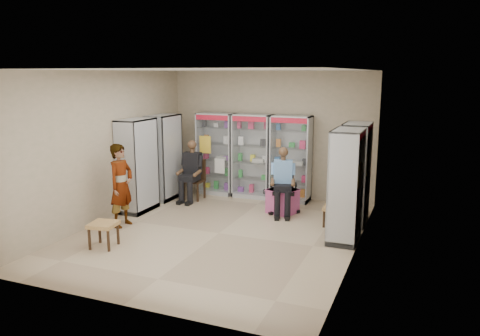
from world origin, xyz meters
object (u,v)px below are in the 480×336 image
at_px(office_chair, 283,189).
at_px(woven_stool_a, 333,216).
at_px(cabinet_back_mid, 252,156).
at_px(cabinet_right_far, 355,174).
at_px(cabinet_left_near, 137,166).
at_px(cabinet_back_right, 291,159).
at_px(cabinet_left_far, 164,157).
at_px(standing_man, 121,185).
at_px(cabinet_right_near, 346,186).
at_px(seated_shopkeeper, 283,183).
at_px(pink_trunk, 283,201).
at_px(woven_stool_b, 104,235).
at_px(cabinet_back_left, 216,154).
at_px(wooden_chair, 194,180).

xyz_separation_m(office_chair, woven_stool_a, (1.16, -0.47, -0.33)).
xyz_separation_m(cabinet_back_mid, woven_stool_a, (2.25, -1.50, -0.81)).
bearing_deg(cabinet_right_far, cabinet_left_near, 101.41).
bearing_deg(cabinet_back_right, office_chair, -82.37).
bearing_deg(cabinet_left_far, cabinet_left_near, -0.00).
xyz_separation_m(cabinet_left_far, office_chair, (2.97, -0.10, -0.47)).
relative_size(woven_stool_a, standing_man, 0.24).
bearing_deg(cabinet_right_near, cabinet_back_mid, 49.16).
xyz_separation_m(cabinet_back_mid, cabinet_back_right, (0.95, 0.00, 0.00)).
bearing_deg(standing_man, cabinet_back_mid, -24.09).
relative_size(cabinet_back_mid, cabinet_left_near, 1.00).
distance_m(cabinet_back_mid, cabinet_left_near, 2.77).
relative_size(cabinet_left_far, cabinet_left_near, 1.00).
xyz_separation_m(cabinet_back_right, seated_shopkeeper, (0.14, -1.08, -0.33)).
distance_m(pink_trunk, woven_stool_b, 3.83).
bearing_deg(cabinet_right_far, pink_trunk, 85.95).
xyz_separation_m(cabinet_back_left, office_chair, (2.04, -1.03, -0.47)).
bearing_deg(cabinet_left_near, wooden_chair, 152.39).
height_order(cabinet_right_near, woven_stool_b, cabinet_right_near).
distance_m(cabinet_back_mid, seated_shopkeeper, 1.57).
distance_m(cabinet_back_right, cabinet_left_near, 3.48).
height_order(cabinet_left_far, seated_shopkeeper, cabinet_left_far).
bearing_deg(wooden_chair, cabinet_back_mid, 31.31).
height_order(cabinet_back_right, wooden_chair, cabinet_back_right).
bearing_deg(pink_trunk, cabinet_right_near, -38.68).
height_order(cabinet_left_near, seated_shopkeeper, cabinet_left_near).
bearing_deg(woven_stool_b, cabinet_back_mid, 73.75).
relative_size(cabinet_back_left, pink_trunk, 3.72).
distance_m(cabinet_right_far, pink_trunk, 1.68).
distance_m(cabinet_right_far, wooden_chair, 3.84).
distance_m(cabinet_back_right, cabinet_right_near, 2.76).
xyz_separation_m(cabinet_back_mid, pink_trunk, (1.07, -1.02, -0.74)).
distance_m(cabinet_back_left, cabinet_left_far, 1.32).
height_order(pink_trunk, woven_stool_a, pink_trunk).
height_order(cabinet_back_right, standing_man, cabinet_back_right).
height_order(cabinet_back_left, standing_man, cabinet_back_left).
bearing_deg(cabinet_left_near, cabinet_left_far, 180.00).
xyz_separation_m(cabinet_right_far, cabinet_right_near, (0.00, -1.10, 0.00)).
bearing_deg(cabinet_right_far, cabinet_back_right, 55.27).
relative_size(cabinet_back_right, office_chair, 1.89).
bearing_deg(cabinet_back_right, cabinet_right_far, -34.73).
xyz_separation_m(seated_shopkeeper, pink_trunk, (-0.02, 0.06, -0.41)).
distance_m(cabinet_right_near, woven_stool_b, 4.29).
bearing_deg(standing_man, cabinet_back_left, -8.29).
bearing_deg(woven_stool_a, seated_shopkeeper, 160.18).
xyz_separation_m(cabinet_back_left, cabinet_left_far, (-0.93, -0.93, 0.00)).
distance_m(pink_trunk, woven_stool_a, 1.27).
relative_size(cabinet_back_left, cabinet_left_near, 1.00).
xyz_separation_m(cabinet_back_left, seated_shopkeeper, (2.04, -1.08, -0.33)).
bearing_deg(cabinet_left_near, cabinet_back_right, 125.65).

